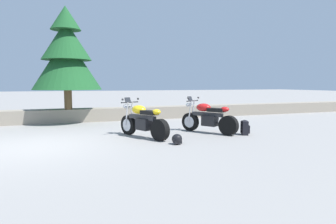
{
  "coord_description": "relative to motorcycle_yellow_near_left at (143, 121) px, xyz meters",
  "views": [
    {
      "loc": [
        0.8,
        -7.98,
        1.6
      ],
      "look_at": [
        4.12,
        1.2,
        0.65
      ],
      "focal_mm": 30.95,
      "sensor_mm": 36.0,
      "label": 1
    }
  ],
  "objects": [
    {
      "name": "ground_plane",
      "position": [
        -3.0,
        -0.33,
        -0.49
      ],
      "size": [
        120.0,
        120.0,
        0.0
      ],
      "primitive_type": "plane",
      "color": "gray"
    },
    {
      "name": "stone_wall",
      "position": [
        -3.0,
        4.47,
        -0.21
      ],
      "size": [
        36.0,
        0.8,
        0.55
      ],
      "primitive_type": "cube",
      "color": "gray",
      "rests_on": "ground"
    },
    {
      "name": "motorcycle_yellow_near_left",
      "position": [
        0.0,
        0.0,
        0.0
      ],
      "size": [
        1.1,
        1.93,
        1.18
      ],
      "color": "black",
      "rests_on": "ground"
    },
    {
      "name": "motorcycle_red_centre",
      "position": [
        2.21,
        0.06,
        0.0
      ],
      "size": [
        1.23,
        1.85,
        1.18
      ],
      "color": "black",
      "rests_on": "ground"
    },
    {
      "name": "rider_backpack",
      "position": [
        3.15,
        -0.66,
        -0.24
      ],
      "size": [
        0.33,
        0.35,
        0.47
      ],
      "color": "black",
      "rests_on": "ground"
    },
    {
      "name": "rider_helmet",
      "position": [
        0.6,
        -1.28,
        -0.35
      ],
      "size": [
        0.28,
        0.28,
        0.28
      ],
      "color": "black",
      "rests_on": "ground"
    },
    {
      "name": "pine_tree_mid_left",
      "position": [
        -2.03,
        4.23,
        2.29
      ],
      "size": [
        2.73,
        2.73,
        4.16
      ],
      "color": "brown",
      "rests_on": "stone_wall"
    }
  ]
}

